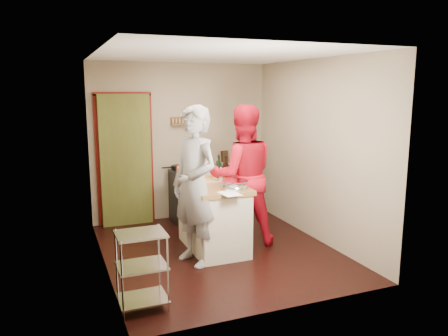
{
  "coord_description": "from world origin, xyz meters",
  "views": [
    {
      "loc": [
        -2.03,
        -5.29,
        2.18
      ],
      "look_at": [
        0.08,
        0.0,
        1.14
      ],
      "focal_mm": 35.0,
      "sensor_mm": 36.0,
      "label": 1
    }
  ],
  "objects_px": {
    "person_stripe": "(195,186)",
    "person_red": "(242,176)",
    "stove": "(190,195)",
    "wire_shelving": "(142,267)",
    "island": "(214,215)"
  },
  "relations": [
    {
      "from": "wire_shelving",
      "to": "island",
      "type": "height_order",
      "value": "island"
    },
    {
      "from": "wire_shelving",
      "to": "stove",
      "type": "bearing_deg",
      "value": 63.15
    },
    {
      "from": "wire_shelving",
      "to": "island",
      "type": "distance_m",
      "value": 1.8
    },
    {
      "from": "island",
      "to": "person_stripe",
      "type": "relative_size",
      "value": 0.69
    },
    {
      "from": "person_stripe",
      "to": "stove",
      "type": "bearing_deg",
      "value": 143.43
    },
    {
      "from": "stove",
      "to": "wire_shelving",
      "type": "relative_size",
      "value": 1.26
    },
    {
      "from": "island",
      "to": "person_stripe",
      "type": "xyz_separation_m",
      "value": [
        -0.39,
        -0.37,
        0.51
      ]
    },
    {
      "from": "wire_shelving",
      "to": "island",
      "type": "relative_size",
      "value": 0.58
    },
    {
      "from": "person_red",
      "to": "island",
      "type": "bearing_deg",
      "value": 19.43
    },
    {
      "from": "wire_shelving",
      "to": "person_stripe",
      "type": "bearing_deg",
      "value": 47.2
    },
    {
      "from": "stove",
      "to": "island",
      "type": "distance_m",
      "value": 1.33
    },
    {
      "from": "person_stripe",
      "to": "person_red",
      "type": "height_order",
      "value": "person_stripe"
    },
    {
      "from": "stove",
      "to": "island",
      "type": "bearing_deg",
      "value": -93.63
    },
    {
      "from": "stove",
      "to": "person_red",
      "type": "relative_size",
      "value": 0.51
    },
    {
      "from": "island",
      "to": "person_stripe",
      "type": "distance_m",
      "value": 0.74
    }
  ]
}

